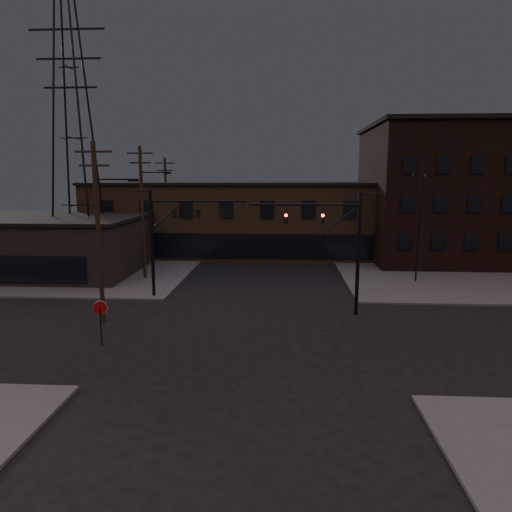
{
  "coord_description": "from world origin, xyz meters",
  "views": [
    {
      "loc": [
        1.68,
        -24.74,
        8.99
      ],
      "look_at": [
        -0.21,
        6.45,
        3.5
      ],
      "focal_mm": 32.0,
      "sensor_mm": 36.0,
      "label": 1
    }
  ],
  "objects_px": {
    "parked_car_lot_a": "(415,262)",
    "car_crossing": "(284,251)",
    "stop_sign": "(100,313)",
    "traffic_signal_far": "(169,231)",
    "parked_car_lot_b": "(403,257)",
    "traffic_signal_near": "(341,240)"
  },
  "relations": [
    {
      "from": "parked_car_lot_b",
      "to": "car_crossing",
      "type": "distance_m",
      "value": 12.5
    },
    {
      "from": "parked_car_lot_b",
      "to": "parked_car_lot_a",
      "type": "bearing_deg",
      "value": 169.87
    },
    {
      "from": "parked_car_lot_a",
      "to": "parked_car_lot_b",
      "type": "height_order",
      "value": "parked_car_lot_b"
    },
    {
      "from": "parked_car_lot_a",
      "to": "car_crossing",
      "type": "xyz_separation_m",
      "value": [
        -12.64,
        5.5,
        -0.0
      ]
    },
    {
      "from": "traffic_signal_near",
      "to": "traffic_signal_far",
      "type": "distance_m",
      "value": 12.57
    },
    {
      "from": "stop_sign",
      "to": "parked_car_lot_b",
      "type": "xyz_separation_m",
      "value": [
        21.91,
        24.0,
        -0.99
      ]
    },
    {
      "from": "stop_sign",
      "to": "car_crossing",
      "type": "distance_m",
      "value": 28.57
    },
    {
      "from": "traffic_signal_far",
      "to": "parked_car_lot_b",
      "type": "bearing_deg",
      "value": 34.2
    },
    {
      "from": "parked_car_lot_a",
      "to": "car_crossing",
      "type": "distance_m",
      "value": 13.78
    },
    {
      "from": "traffic_signal_far",
      "to": "car_crossing",
      "type": "height_order",
      "value": "traffic_signal_far"
    },
    {
      "from": "stop_sign",
      "to": "traffic_signal_near",
      "type": "bearing_deg",
      "value": 25.9
    },
    {
      "from": "traffic_signal_near",
      "to": "parked_car_lot_a",
      "type": "relative_size",
      "value": 2.01
    },
    {
      "from": "stop_sign",
      "to": "parked_car_lot_b",
      "type": "height_order",
      "value": "stop_sign"
    },
    {
      "from": "traffic_signal_near",
      "to": "traffic_signal_far",
      "type": "xyz_separation_m",
      "value": [
        -12.07,
        3.5,
        0.08
      ]
    },
    {
      "from": "parked_car_lot_a",
      "to": "traffic_signal_near",
      "type": "bearing_deg",
      "value": 160.12
    },
    {
      "from": "traffic_signal_near",
      "to": "car_crossing",
      "type": "relative_size",
      "value": 1.59
    },
    {
      "from": "traffic_signal_near",
      "to": "parked_car_lot_b",
      "type": "height_order",
      "value": "traffic_signal_near"
    },
    {
      "from": "traffic_signal_near",
      "to": "stop_sign",
      "type": "distance_m",
      "value": 15.17
    },
    {
      "from": "traffic_signal_far",
      "to": "traffic_signal_near",
      "type": "bearing_deg",
      "value": -16.17
    },
    {
      "from": "stop_sign",
      "to": "car_crossing",
      "type": "bearing_deg",
      "value": 70.07
    },
    {
      "from": "parked_car_lot_a",
      "to": "traffic_signal_far",
      "type": "bearing_deg",
      "value": 129.67
    },
    {
      "from": "stop_sign",
      "to": "car_crossing",
      "type": "relative_size",
      "value": 0.49
    }
  ]
}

